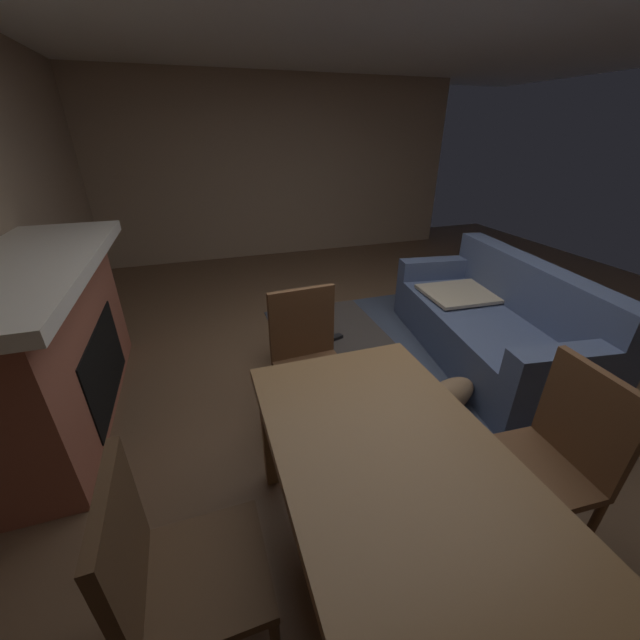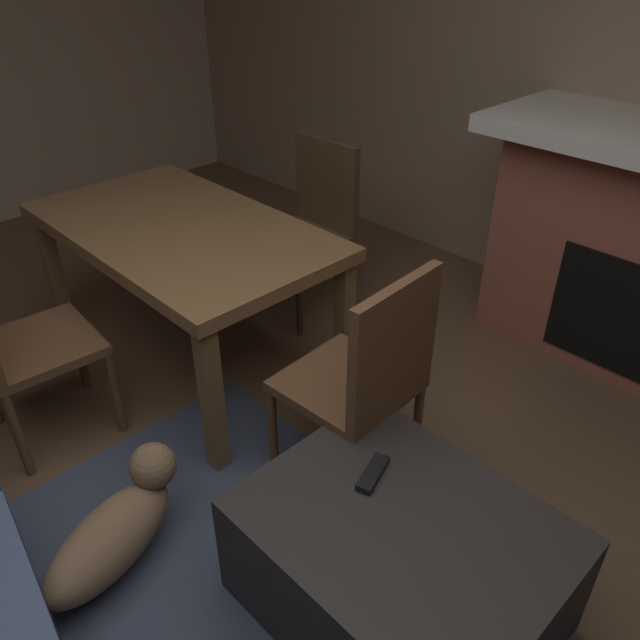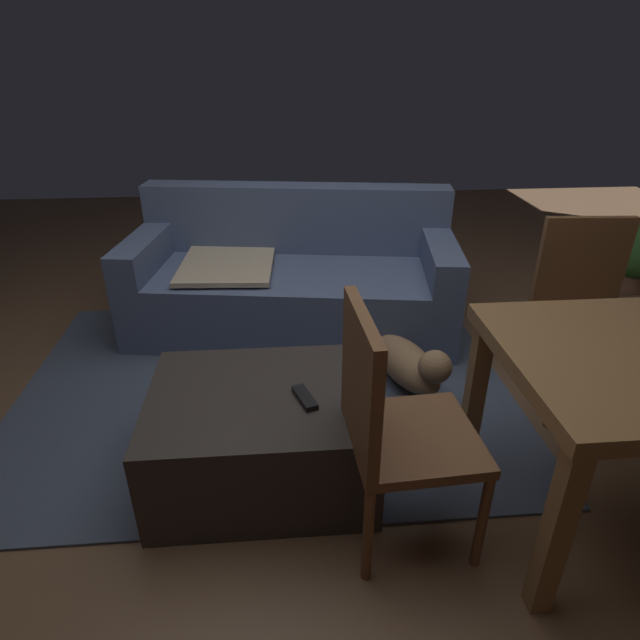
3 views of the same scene
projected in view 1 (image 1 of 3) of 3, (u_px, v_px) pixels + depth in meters
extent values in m
plane|color=brown|center=(383.00, 383.00, 2.98)|extent=(9.16, 9.16, 0.00)
cube|color=#9E846B|center=(275.00, 170.00, 5.63)|extent=(0.12, 5.70, 2.55)
cube|color=#3D475B|center=(403.00, 358.00, 3.31)|extent=(2.60, 2.00, 0.01)
cube|color=#9E5642|center=(47.00, 351.00, 2.42)|extent=(1.81, 0.60, 1.05)
cube|color=black|center=(98.00, 366.00, 2.58)|extent=(0.99, 0.10, 0.56)
cube|color=white|center=(24.00, 267.00, 2.18)|extent=(2.05, 0.76, 0.08)
cube|color=#4C5B7F|center=(483.00, 335.00, 3.25)|extent=(2.11, 1.16, 0.42)
cube|color=#4C5B7F|center=(530.00, 287.00, 3.11)|extent=(2.01, 0.49, 0.44)
cube|color=#4C5B7F|center=(574.00, 363.00, 2.31)|extent=(0.30, 0.89, 0.20)
cube|color=#4C5B7F|center=(441.00, 268.00, 3.91)|extent=(0.30, 0.89, 0.20)
cube|color=tan|center=(464.00, 293.00, 3.49)|extent=(0.61, 0.78, 0.03)
cube|color=#2D2826|center=(332.00, 351.00, 3.03)|extent=(0.90, 0.72, 0.42)
cube|color=black|center=(333.00, 338.00, 2.76)|extent=(0.10, 0.17, 0.02)
cube|color=brown|center=(396.00, 465.00, 1.36)|extent=(1.48, 0.84, 0.06)
cube|color=brown|center=(389.00, 407.00, 2.21)|extent=(0.07, 0.07, 0.68)
cube|color=brown|center=(269.00, 435.00, 2.01)|extent=(0.07, 0.07, 0.68)
cube|color=#513823|center=(204.00, 575.00, 1.29)|extent=(0.45, 0.45, 0.04)
cube|color=#513823|center=(122.00, 548.00, 1.11)|extent=(0.44, 0.05, 0.48)
cylinder|color=#513823|center=(256.00, 543.00, 1.62)|extent=(0.04, 0.04, 0.41)
cylinder|color=#513823|center=(157.00, 574.00, 1.50)|extent=(0.04, 0.04, 0.41)
cube|color=brown|center=(532.00, 469.00, 1.69)|extent=(0.47, 0.47, 0.04)
cube|color=brown|center=(586.00, 418.00, 1.62)|extent=(0.44, 0.07, 0.48)
cylinder|color=brown|center=(513.00, 553.00, 1.58)|extent=(0.04, 0.04, 0.41)
cylinder|color=brown|center=(460.00, 477.00, 1.92)|extent=(0.04, 0.04, 0.41)
cylinder|color=brown|center=(589.00, 531.00, 1.67)|extent=(0.04, 0.04, 0.41)
cylinder|color=brown|center=(525.00, 462.00, 2.01)|extent=(0.04, 0.04, 0.41)
cube|color=brown|center=(313.00, 372.00, 2.37)|extent=(0.47, 0.47, 0.04)
cube|color=brown|center=(302.00, 323.00, 2.42)|extent=(0.07, 0.44, 0.48)
cylinder|color=brown|center=(354.00, 412.00, 2.37)|extent=(0.04, 0.04, 0.41)
cylinder|color=brown|center=(294.00, 428.00, 2.24)|extent=(0.04, 0.04, 0.41)
cylinder|color=brown|center=(329.00, 377.00, 2.71)|extent=(0.04, 0.04, 0.41)
cylinder|color=brown|center=(276.00, 390.00, 2.57)|extent=(0.04, 0.04, 0.41)
ellipsoid|color=#8C6B4C|center=(447.00, 397.00, 2.57)|extent=(0.38, 0.58, 0.22)
sphere|color=#8C6B4C|center=(427.00, 397.00, 2.39)|extent=(0.16, 0.16, 0.16)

